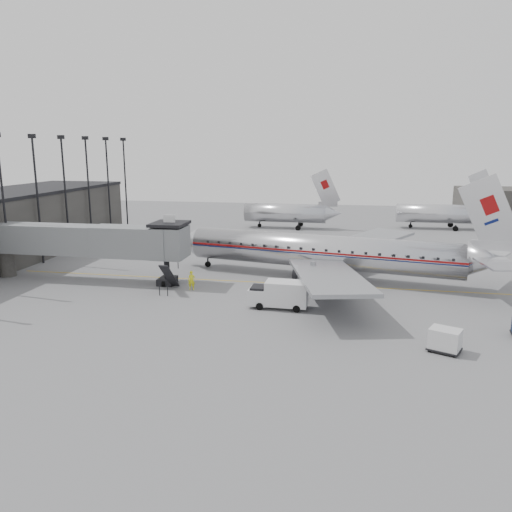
{
  "coord_description": "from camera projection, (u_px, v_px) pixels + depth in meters",
  "views": [
    {
      "loc": [
        8.6,
        -43.31,
        13.74
      ],
      "look_at": [
        -0.15,
        4.13,
        3.2
      ],
      "focal_mm": 35.0,
      "sensor_mm": 36.0,
      "label": 1
    }
  ],
  "objects": [
    {
      "name": "apron_line",
      "position": [
        289.0,
        284.0,
        51.3
      ],
      "size": [
        60.0,
        0.15,
        0.01
      ],
      "primitive_type": "cube",
      "rotation": [
        0.0,
        0.0,
        1.57
      ],
      "color": "gold",
      "rests_on": "ground"
    },
    {
      "name": "baggage_cart_white",
      "position": [
        445.0,
        340.0,
        34.08
      ],
      "size": [
        2.56,
        2.31,
        1.64
      ],
      "rotation": [
        0.0,
        0.0,
        -0.42
      ],
      "color": "silver",
      "rests_on": "ground"
    },
    {
      "name": "service_van",
      "position": [
        279.0,
        294.0,
        43.34
      ],
      "size": [
        5.16,
        2.16,
        2.41
      ],
      "rotation": [
        0.0,
        0.0,
        -0.03
      ],
      "color": "silver",
      "rests_on": "ground"
    },
    {
      "name": "ramp_worker",
      "position": [
        192.0,
        280.0,
        48.94
      ],
      "size": [
        0.77,
        0.58,
        1.89
      ],
      "primitive_type": "imported",
      "rotation": [
        0.0,
        0.0,
        0.19
      ],
      "color": "yellow",
      "rests_on": "ground"
    },
    {
      "name": "distant_aircraft_mid",
      "position": [
        440.0,
        213.0,
        85.39
      ],
      "size": [
        16.39,
        3.2,
        10.26
      ],
      "color": "silver",
      "rests_on": "ground"
    },
    {
      "name": "jet_bridge",
      "position": [
        99.0,
        242.0,
        51.65
      ],
      "size": [
        21.0,
        6.2,
        7.1
      ],
      "color": "slate",
      "rests_on": "ground"
    },
    {
      "name": "airliner",
      "position": [
        328.0,
        252.0,
        52.77
      ],
      "size": [
        35.97,
        33.02,
        11.48
      ],
      "rotation": [
        0.0,
        0.0,
        -0.19
      ],
      "color": "silver",
      "rests_on": "ground"
    },
    {
      "name": "floodlight_masts",
      "position": [
        52.0,
        192.0,
        61.64
      ],
      "size": [
        0.9,
        42.25,
        15.25
      ],
      "color": "black",
      "rests_on": "ground"
    },
    {
      "name": "distant_aircraft_near",
      "position": [
        286.0,
        212.0,
        86.15
      ],
      "size": [
        16.39,
        3.2,
        10.26
      ],
      "color": "silver",
      "rests_on": "ground"
    },
    {
      "name": "ground",
      "position": [
        249.0,
        299.0,
        46.07
      ],
      "size": [
        160.0,
        160.0,
        0.0
      ],
      "primitive_type": "plane",
      "color": "slate",
      "rests_on": "ground"
    }
  ]
}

